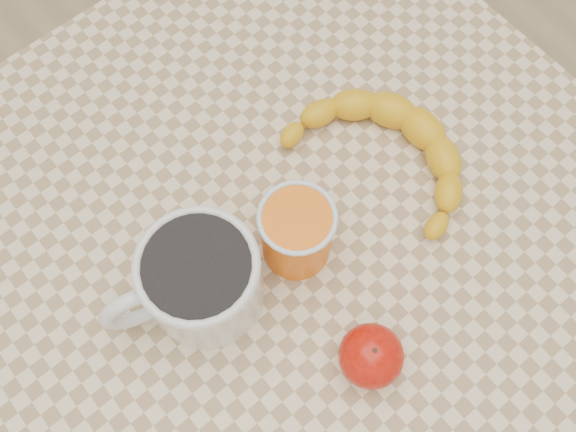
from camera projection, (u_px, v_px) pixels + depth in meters
ground at (288, 347)px, 1.42m from camera, size 3.00×3.00×0.00m
table at (288, 248)px, 0.81m from camera, size 0.80×0.80×0.75m
coffee_mug at (199, 280)px, 0.64m from camera, size 0.18×0.15×0.10m
orange_juice_glass at (297, 233)px, 0.67m from camera, size 0.08×0.08×0.09m
apple at (371, 356)px, 0.64m from camera, size 0.07×0.07×0.06m
banana at (386, 155)px, 0.74m from camera, size 0.22×0.29×0.04m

